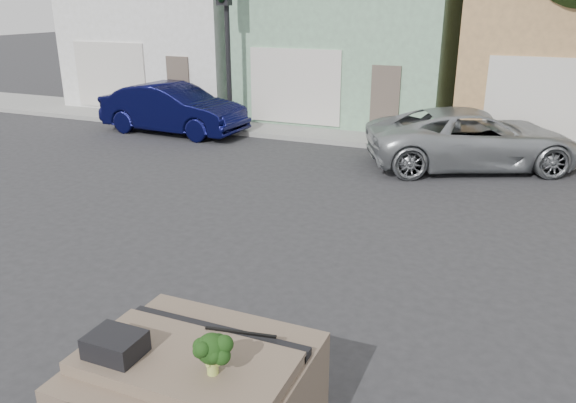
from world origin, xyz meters
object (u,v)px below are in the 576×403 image
Objects in this scene: silver_pickup at (471,167)px; traffic_signal at (227,52)px; navy_sedan at (175,133)px; broccoli at (212,354)px.

traffic_signal reaches higher than silver_pickup.
navy_sedan is 9.38m from silver_pickup.
broccoli is at bearing 150.54° from silver_pickup.
traffic_signal is (1.51, 0.95, 2.55)m from navy_sedan.
broccoli is (8.36, -11.80, 1.31)m from navy_sedan.
silver_pickup is at bearing -89.51° from navy_sedan.
traffic_signal is at bearing -55.11° from navy_sedan.
navy_sedan is 12.58× the size of broccoli.
broccoli reaches higher than navy_sedan.
traffic_signal is at bearing 56.20° from silver_pickup.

